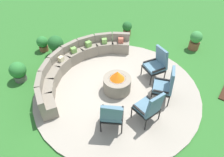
% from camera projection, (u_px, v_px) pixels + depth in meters
% --- Properties ---
extents(ground_plane, '(24.00, 24.00, 0.00)m').
position_uv_depth(ground_plane, '(117.00, 91.00, 6.91)').
color(ground_plane, '#2D6B28').
extents(patio_circle, '(5.35, 5.35, 0.06)m').
position_uv_depth(patio_circle, '(117.00, 90.00, 6.89)').
color(patio_circle, '#9E9384').
rests_on(patio_circle, ground_plane).
extents(fire_pit, '(0.89, 0.89, 0.78)m').
position_uv_depth(fire_pit, '(117.00, 83.00, 6.67)').
color(fire_pit, gray).
rests_on(fire_pit, patio_circle).
extents(curved_stone_bench, '(4.53, 1.74, 0.75)m').
position_uv_depth(curved_stone_bench, '(77.00, 63.00, 7.43)').
color(curved_stone_bench, gray).
rests_on(curved_stone_bench, patio_circle).
extents(lounge_chair_front_left, '(0.77, 0.80, 1.08)m').
position_uv_depth(lounge_chair_front_left, '(112.00, 115.00, 5.42)').
color(lounge_chair_front_left, black).
rests_on(lounge_chair_front_left, patio_circle).
extents(lounge_chair_front_right, '(0.73, 0.73, 1.11)m').
position_uv_depth(lounge_chair_front_right, '(149.00, 107.00, 5.60)').
color(lounge_chair_front_right, black).
rests_on(lounge_chair_front_right, patio_circle).
extents(lounge_chair_back_left, '(0.77, 0.75, 1.17)m').
position_uv_depth(lounge_chair_back_left, '(166.00, 85.00, 6.20)').
color(lounge_chair_back_left, black).
rests_on(lounge_chair_back_left, patio_circle).
extents(lounge_chair_back_right, '(0.83, 0.85, 1.15)m').
position_uv_depth(lounge_chair_back_right, '(157.00, 64.00, 6.97)').
color(lounge_chair_back_right, black).
rests_on(lounge_chair_back_right, patio_circle).
extents(potted_plant_1, '(0.60, 0.60, 0.83)m').
position_uv_depth(potted_plant_1, '(56.00, 45.00, 8.13)').
color(potted_plant_1, '#605B56').
rests_on(potted_plant_1, ground_plane).
extents(potted_plant_2, '(0.47, 0.47, 0.79)m').
position_uv_depth(potted_plant_2, '(195.00, 40.00, 8.47)').
color(potted_plant_2, brown).
rests_on(potted_plant_2, ground_plane).
extents(potted_plant_3, '(0.56, 0.56, 0.72)m').
position_uv_depth(potted_plant_3, '(18.00, 71.00, 7.07)').
color(potted_plant_3, '#605B56').
rests_on(potted_plant_3, ground_plane).
extents(potted_plant_4, '(0.45, 0.45, 0.63)m').
position_uv_depth(potted_plant_4, '(43.00, 43.00, 8.43)').
color(potted_plant_4, brown).
rests_on(potted_plant_4, ground_plane).
extents(potted_plant_5, '(0.42, 0.42, 0.66)m').
position_uv_depth(potted_plant_5, '(127.00, 28.00, 9.31)').
color(potted_plant_5, brown).
rests_on(potted_plant_5, ground_plane).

